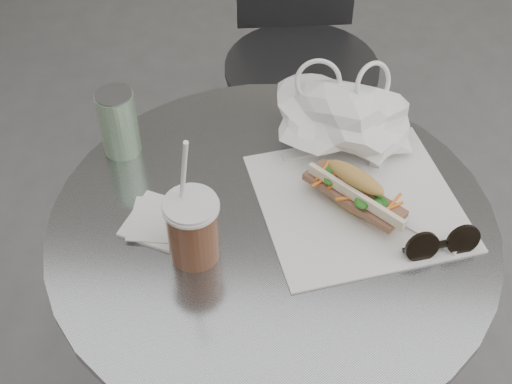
# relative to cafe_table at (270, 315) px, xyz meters

# --- Properties ---
(cafe_table) EXTENTS (0.76, 0.76, 0.74)m
(cafe_table) POSITION_rel_cafe_table_xyz_m (0.00, 0.00, 0.00)
(cafe_table) COLOR slate
(cafe_table) RESTS_ON ground
(chair_far) EXTENTS (0.41, 0.44, 0.78)m
(chair_far) POSITION_rel_cafe_table_xyz_m (0.03, 0.82, -0.11)
(chair_far) COLOR #2D2D2F
(chair_far) RESTS_ON ground
(sandwich_paper) EXTENTS (0.42, 0.41, 0.00)m
(sandwich_paper) POSITION_rel_cafe_table_xyz_m (0.14, 0.06, 0.28)
(sandwich_paper) COLOR white
(sandwich_paper) RESTS_ON cafe_table
(banh_mi) EXTENTS (0.23, 0.21, 0.08)m
(banh_mi) POSITION_rel_cafe_table_xyz_m (0.13, 0.05, 0.31)
(banh_mi) COLOR gold
(banh_mi) RESTS_ON sandwich_paper
(iced_coffee) EXTENTS (0.09, 0.09, 0.26)m
(iced_coffee) POSITION_rel_cafe_table_xyz_m (-0.12, -0.07, 0.34)
(iced_coffee) COLOR brown
(iced_coffee) RESTS_ON cafe_table
(sunglasses) EXTENTS (0.13, 0.06, 0.06)m
(sunglasses) POSITION_rel_cafe_table_xyz_m (0.27, -0.04, 0.30)
(sunglasses) COLOR black
(sunglasses) RESTS_ON cafe_table
(plastic_bag) EXTENTS (0.29, 0.26, 0.12)m
(plastic_bag) POSITION_rel_cafe_table_xyz_m (0.11, 0.21, 0.33)
(plastic_bag) COLOR white
(plastic_bag) RESTS_ON cafe_table
(napkin_stack) EXTENTS (0.14, 0.14, 0.01)m
(napkin_stack) POSITION_rel_cafe_table_xyz_m (-0.19, -0.01, 0.28)
(napkin_stack) COLOR white
(napkin_stack) RESTS_ON cafe_table
(drink_can) EXTENTS (0.07, 0.07, 0.13)m
(drink_can) POSITION_rel_cafe_table_xyz_m (-0.29, 0.16, 0.34)
(drink_can) COLOR #5EA260
(drink_can) RESTS_ON cafe_table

